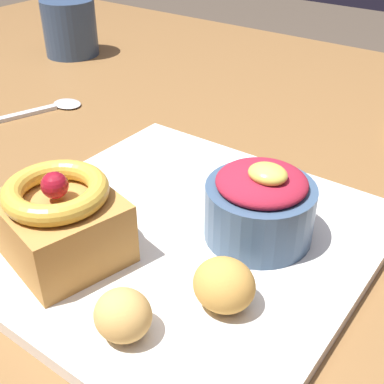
{
  "coord_description": "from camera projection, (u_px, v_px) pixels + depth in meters",
  "views": [
    {
      "loc": [
        0.28,
        -0.37,
        1.0
      ],
      "look_at": [
        0.07,
        -0.08,
        0.77
      ],
      "focal_mm": 47.42,
      "sensor_mm": 36.0,
      "label": 1
    }
  ],
  "objects": [
    {
      "name": "coffee_mug",
      "position": [
        70.0,
        28.0,
        0.84
      ],
      "size": [
        0.09,
        0.09,
        0.09
      ],
      "primitive_type": "cylinder",
      "color": "#334766",
      "rests_on": "dining_table"
    },
    {
      "name": "spoon",
      "position": [
        48.0,
        108.0,
        0.66
      ],
      "size": [
        0.06,
        0.12,
        0.0
      ],
      "rotation": [
        0.0,
        0.0,
        1.24
      ],
      "color": "silver",
      "rests_on": "dining_table"
    },
    {
      "name": "dining_table",
      "position": [
        188.0,
        231.0,
        0.58
      ],
      "size": [
        1.56,
        1.04,
        0.73
      ],
      "color": "brown",
      "rests_on": "ground_plane"
    },
    {
      "name": "fritter_front",
      "position": [
        123.0,
        315.0,
        0.32
      ],
      "size": [
        0.04,
        0.04,
        0.03
      ],
      "primitive_type": "ellipsoid",
      "color": "tan",
      "rests_on": "front_plate"
    },
    {
      "name": "front_plate",
      "position": [
        178.0,
        236.0,
        0.43
      ],
      "size": [
        0.3,
        0.3,
        0.01
      ],
      "primitive_type": "cube",
      "color": "white",
      "rests_on": "dining_table"
    },
    {
      "name": "fritter_middle",
      "position": [
        224.0,
        285.0,
        0.34
      ],
      "size": [
        0.04,
        0.04,
        0.04
      ],
      "primitive_type": "ellipsoid",
      "color": "gold",
      "rests_on": "front_plate"
    },
    {
      "name": "berry_ramekin",
      "position": [
        260.0,
        205.0,
        0.4
      ],
      "size": [
        0.09,
        0.09,
        0.07
      ],
      "color": "#3D5675",
      "rests_on": "front_plate"
    },
    {
      "name": "cake_slice",
      "position": [
        61.0,
        220.0,
        0.38
      ],
      "size": [
        0.1,
        0.1,
        0.07
      ],
      "rotation": [
        0.0,
        0.0,
        -0.24
      ],
      "color": "#B77F3D",
      "rests_on": "front_plate"
    }
  ]
}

